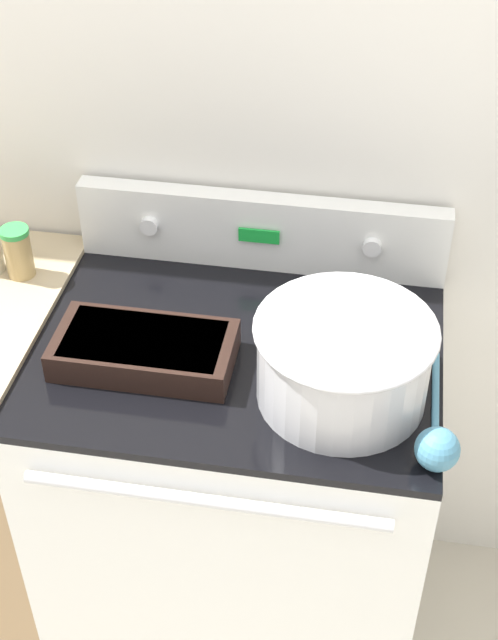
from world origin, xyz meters
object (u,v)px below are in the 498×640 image
spice_jar_green_cap (18,252)px  casserole_dish (144,349)px  mixing_bowl (344,358)px  ladle (437,444)px

spice_jar_green_cap → casserole_dish: bearing=-33.4°
mixing_bowl → ladle: size_ratio=1.03×
ladle → spice_jar_green_cap: bearing=157.0°
ladle → spice_jar_green_cap: (-0.91, 0.39, 0.04)m
mixing_bowl → spice_jar_green_cap: mixing_bowl is taller
ladle → spice_jar_green_cap: 0.99m
mixing_bowl → casserole_dish: 0.39m
ladle → mixing_bowl: bearing=143.3°
mixing_bowl → spice_jar_green_cap: bearing=160.9°
mixing_bowl → casserole_dish: mixing_bowl is taller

